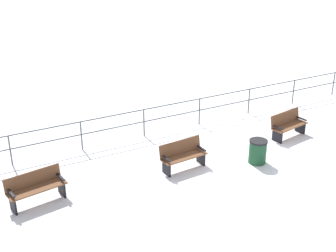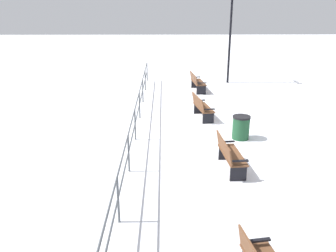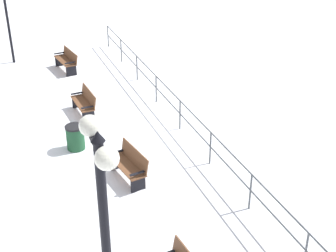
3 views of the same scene
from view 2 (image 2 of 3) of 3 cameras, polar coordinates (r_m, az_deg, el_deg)
ground_plane at (r=11.89m, az=7.60°, el=-2.12°), size 80.00×80.00×0.00m
bench_second at (r=9.66m, az=9.93°, el=-4.50°), size 0.64×1.54×0.89m
bench_third at (r=13.82m, az=5.49°, el=3.09°), size 0.78×1.56×0.91m
bench_fourth at (r=18.20m, az=4.71°, el=7.13°), size 0.74×1.70×0.91m
lamppost_middle at (r=20.04m, az=10.19°, el=16.73°), size 0.26×1.02×5.21m
waterfront_railing at (r=11.55m, az=-5.38°, el=1.13°), size 0.05×18.72×1.05m
trash_bin at (r=11.95m, az=11.74°, el=-0.22°), size 0.59×0.59×0.79m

